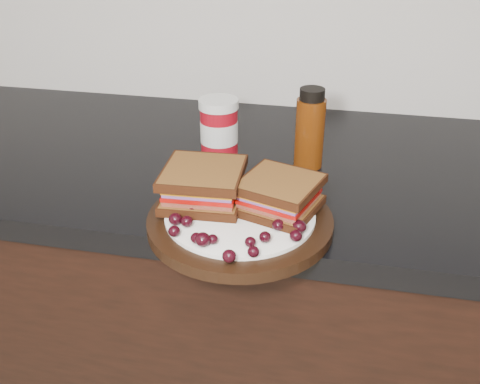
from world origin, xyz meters
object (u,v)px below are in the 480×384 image
Objects in this scene: condiment_jar at (219,127)px; oil_bottle at (310,128)px; plate at (240,221)px; sandwich_left at (204,185)px.

condiment_jar is 0.17m from oil_bottle.
sandwich_left is (-0.06, 0.03, 0.04)m from plate.
condiment_jar is at bearing 174.56° from oil_bottle.
condiment_jar is (-0.03, 0.22, 0.00)m from sandwich_left.
plate is 2.32× the size of sandwich_left.
sandwich_left reaches higher than plate.
plate is at bearing -25.76° from sandwich_left.
oil_bottle is at bearing 52.27° from sandwich_left.
oil_bottle is (0.14, 0.21, 0.02)m from sandwich_left.
condiment_jar is (-0.09, 0.25, 0.05)m from plate.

